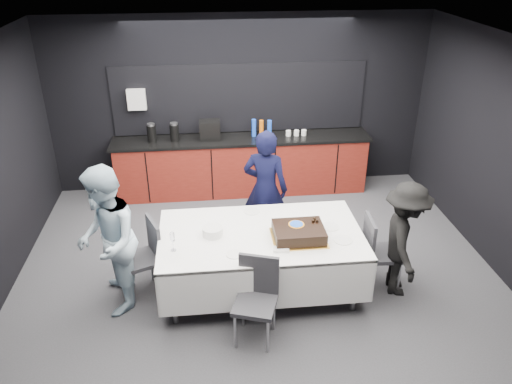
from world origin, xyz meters
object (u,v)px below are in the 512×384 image
(champagne_flute, at_px, (172,238))
(party_table, at_px, (261,243))
(cake_assembly, at_px, (299,233))
(person_left, at_px, (107,241))
(chair_right, at_px, (377,248))
(plate_stack, at_px, (213,231))
(person_right, at_px, (404,240))
(person_center, at_px, (265,189))
(chair_near, at_px, (257,293))
(chair_left, at_px, (146,252))

(champagne_flute, bearing_deg, party_table, 14.17)
(cake_assembly, xyz_separation_m, person_left, (-2.10, 0.04, 0.01))
(champagne_flute, bearing_deg, chair_right, 4.03)
(cake_assembly, height_order, plate_stack, cake_assembly)
(person_right, bearing_deg, plate_stack, 95.58)
(champagne_flute, bearing_deg, cake_assembly, 3.63)
(plate_stack, xyz_separation_m, person_center, (0.73, 1.00, -0.01))
(party_table, xyz_separation_m, chair_near, (-0.13, -0.76, -0.11))
(cake_assembly, xyz_separation_m, chair_right, (0.96, 0.08, -0.32))
(chair_right, distance_m, person_right, 0.33)
(chair_left, bearing_deg, chair_near, -36.48)
(champagne_flute, bearing_deg, person_center, 47.39)
(party_table, height_order, person_center, person_center)
(champagne_flute, xyz_separation_m, person_left, (-0.71, 0.12, -0.08))
(cake_assembly, bearing_deg, person_right, -2.17)
(chair_left, relative_size, chair_right, 1.00)
(plate_stack, height_order, person_right, person_right)
(chair_near, bearing_deg, cake_assembly, 48.12)
(plate_stack, distance_m, person_right, 2.19)
(plate_stack, height_order, champagne_flute, champagne_flute)
(champagne_flute, height_order, person_left, person_left)
(cake_assembly, distance_m, chair_left, 1.79)
(champagne_flute, bearing_deg, person_right, 0.92)
(cake_assembly, bearing_deg, chair_left, 170.80)
(cake_assembly, bearing_deg, chair_right, 4.60)
(chair_left, relative_size, person_center, 0.56)
(person_right, bearing_deg, champagne_flute, 102.25)
(chair_near, xyz_separation_m, person_center, (0.31, 1.78, 0.29))
(plate_stack, relative_size, person_left, 0.13)
(party_table, relative_size, person_right, 1.64)
(cake_assembly, xyz_separation_m, person_right, (1.22, -0.05, -0.15))
(chair_right, bearing_deg, chair_near, -155.66)
(chair_right, bearing_deg, champagne_flute, -175.97)
(chair_right, relative_size, person_left, 0.54)
(plate_stack, distance_m, champagne_flute, 0.52)
(plate_stack, xyz_separation_m, chair_near, (0.42, -0.78, -0.30))
(person_right, bearing_deg, cake_assembly, 99.16)
(plate_stack, bearing_deg, person_right, -5.75)
(chair_left, relative_size, person_right, 0.65)
(chair_near, bearing_deg, person_center, 80.02)
(chair_near, bearing_deg, party_table, 80.23)
(chair_near, relative_size, person_center, 0.56)
(chair_near, bearing_deg, person_left, 157.70)
(person_center, bearing_deg, person_right, 160.49)
(person_center, relative_size, person_left, 0.95)
(chair_right, height_order, person_right, person_right)
(chair_right, distance_m, person_left, 3.08)
(party_table, height_order, person_right, person_right)
(chair_right, height_order, person_center, person_center)
(party_table, xyz_separation_m, chair_right, (1.37, -0.08, -0.11))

